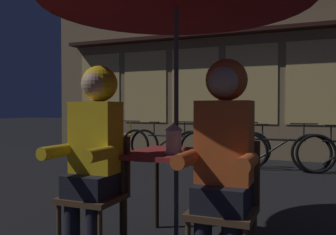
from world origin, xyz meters
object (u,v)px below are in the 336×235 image
object	(u,v)px
chair_right	(225,200)
bicycle_third	(224,148)
bicycle_nearest	(116,143)
bicycle_second	(167,146)
person_left_hooded	(94,141)
cafe_table	(176,165)
chair_left	(99,188)
lantern	(174,138)
person_right_hooded	(223,146)
bicycle_fourth	(279,151)

from	to	relation	value
chair_right	bicycle_third	bearing A→B (deg)	103.45
bicycle_nearest	bicycle_second	xyz separation A→B (m)	(1.18, -0.04, 0.00)
bicycle_third	person_left_hooded	bearing A→B (deg)	-89.31
cafe_table	bicycle_second	xyz separation A→B (m)	(-1.68, 3.84, -0.29)
chair_left	person_left_hooded	distance (m)	0.36
person_left_hooded	lantern	bearing A→B (deg)	31.49
cafe_table	person_left_hooded	bearing A→B (deg)	-138.43
lantern	chair_right	bearing A→B (deg)	-29.06
bicycle_second	bicycle_third	bearing A→B (deg)	0.85
chair_left	person_left_hooded	bearing A→B (deg)	-90.00
bicycle_second	person_right_hooded	bearing A→B (deg)	-63.17
lantern	bicycle_fourth	xyz separation A→B (m)	(0.44, 3.86, -0.51)
chair_left	bicycle_nearest	size ratio (longest dim) A/B	0.52
lantern	person_left_hooded	bearing A→B (deg)	-148.51
person_right_hooded	bicycle_nearest	bearing A→B (deg)	127.79
chair_right	person_left_hooded	distance (m)	1.03
person_left_hooded	bicycle_nearest	distance (m)	4.95
bicycle_second	bicycle_third	distance (m)	1.15
chair_right	person_right_hooded	size ratio (longest dim) A/B	0.62
chair_right	bicycle_fourth	world-z (taller)	chair_right
chair_right	bicycle_fourth	distance (m)	4.12
chair_right	bicycle_second	xyz separation A→B (m)	(-2.16, 4.21, -0.14)
bicycle_second	chair_left	bearing A→B (deg)	-74.10
chair_right	bicycle_nearest	size ratio (longest dim) A/B	0.52
cafe_table	chair_right	xyz separation A→B (m)	(0.48, -0.37, -0.15)
cafe_table	person_right_hooded	bearing A→B (deg)	-41.57
chair_left	bicycle_second	world-z (taller)	chair_left
person_left_hooded	bicycle_nearest	bearing A→B (deg)	118.94
chair_right	person_right_hooded	world-z (taller)	person_right_hooded
cafe_table	chair_right	world-z (taller)	chair_right
person_left_hooded	bicycle_second	xyz separation A→B (m)	(-1.20, 4.27, -0.50)
bicycle_second	chair_right	bearing A→B (deg)	-62.85
lantern	bicycle_third	xyz separation A→B (m)	(-0.56, 3.98, -0.51)
cafe_table	chair_left	xyz separation A→B (m)	(-0.48, -0.37, -0.15)
chair_left	person_right_hooded	distance (m)	1.03
person_left_hooded	person_right_hooded	world-z (taller)	same
bicycle_second	bicycle_third	size ratio (longest dim) A/B	1.01
bicycle_second	bicycle_nearest	bearing A→B (deg)	177.97
bicycle_fourth	chair_left	bearing A→B (deg)	-102.87
chair_left	cafe_table	bearing A→B (deg)	37.55
person_right_hooded	bicycle_fourth	size ratio (longest dim) A/B	0.83
cafe_table	chair_left	distance (m)	0.62
lantern	bicycle_third	bearing A→B (deg)	97.97
cafe_table	chair_right	distance (m)	0.62
person_right_hooded	bicycle_fourth	world-z (taller)	person_right_hooded
bicycle_nearest	bicycle_second	size ratio (longest dim) A/B	1.00
chair_right	bicycle_nearest	bearing A→B (deg)	128.16
chair_left	bicycle_fourth	xyz separation A→B (m)	(0.94, 4.12, -0.14)
person_left_hooded	bicycle_third	bearing A→B (deg)	90.69
chair_left	chair_right	bearing A→B (deg)	0.00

